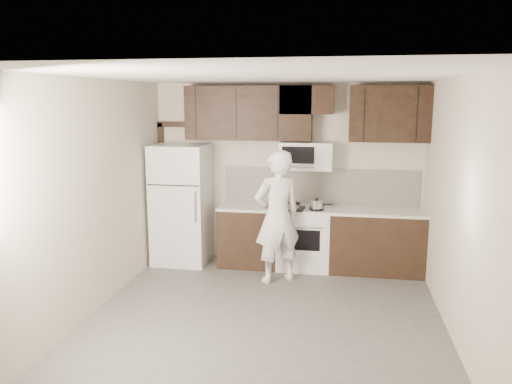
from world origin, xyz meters
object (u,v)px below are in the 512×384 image
(stove, at_px, (304,237))
(microwave, at_px, (306,156))
(refrigerator, at_px, (182,204))
(person, at_px, (277,217))

(stove, xyz_separation_m, microwave, (-0.00, 0.12, 1.19))
(refrigerator, relative_size, person, 1.00)
(refrigerator, distance_m, person, 1.64)
(refrigerator, bearing_deg, person, -20.83)
(microwave, relative_size, person, 0.42)
(stove, relative_size, refrigerator, 0.52)
(stove, relative_size, microwave, 1.24)
(person, bearing_deg, microwave, -145.74)
(microwave, bearing_deg, refrigerator, -174.85)
(refrigerator, bearing_deg, microwave, 5.15)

